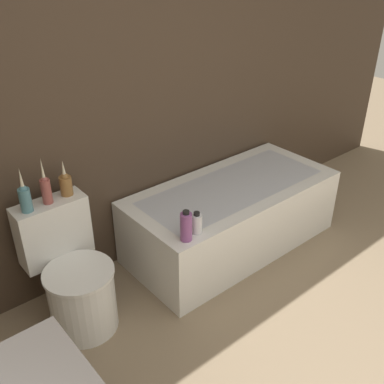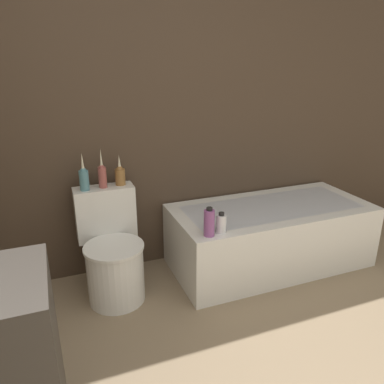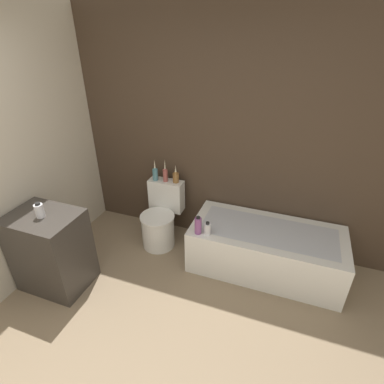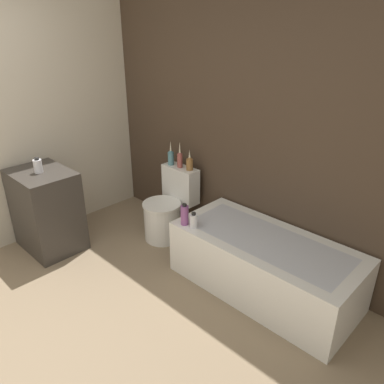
{
  "view_description": "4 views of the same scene",
  "coord_description": "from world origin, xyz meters",
  "px_view_note": "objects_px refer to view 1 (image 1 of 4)",
  "views": [
    {
      "loc": [
        -1.27,
        -0.15,
        2.06
      ],
      "look_at": [
        0.26,
        1.67,
        0.71
      ],
      "focal_mm": 42.0,
      "sensor_mm": 36.0,
      "label": 1
    },
    {
      "loc": [
        -0.81,
        -0.5,
        1.61
      ],
      "look_at": [
        0.03,
        1.65,
        0.78
      ],
      "focal_mm": 35.0,
      "sensor_mm": 36.0,
      "label": 2
    },
    {
      "loc": [
        0.9,
        -0.81,
        2.38
      ],
      "look_at": [
        -0.01,
        1.68,
        0.89
      ],
      "focal_mm": 28.0,
      "sensor_mm": 36.0,
      "label": 3
    },
    {
      "loc": [
        2.18,
        -0.51,
        2.16
      ],
      "look_at": [
        0.15,
        1.58,
        0.82
      ],
      "focal_mm": 35.0,
      "sensor_mm": 36.0,
      "label": 4
    }
  ],
  "objects_px": {
    "toilet": "(74,278)",
    "shampoo_bottle_short": "(197,223)",
    "vase_silver": "(46,188)",
    "shampoo_bottle_tall": "(186,226)",
    "vase_gold": "(25,197)",
    "vase_bronze": "(66,183)",
    "bathtub": "(232,215)"
  },
  "relations": [
    {
      "from": "vase_bronze",
      "to": "shampoo_bottle_tall",
      "type": "xyz_separation_m",
      "value": [
        0.46,
        -0.54,
        -0.23
      ]
    },
    {
      "from": "bathtub",
      "to": "vase_gold",
      "type": "distance_m",
      "value": 1.52
    },
    {
      "from": "vase_silver",
      "to": "shampoo_bottle_tall",
      "type": "bearing_deg",
      "value": -41.29
    },
    {
      "from": "toilet",
      "to": "vase_silver",
      "type": "distance_m",
      "value": 0.56
    },
    {
      "from": "vase_gold",
      "to": "vase_silver",
      "type": "xyz_separation_m",
      "value": [
        0.13,
        0.01,
        0.0
      ]
    },
    {
      "from": "bathtub",
      "to": "shampoo_bottle_short",
      "type": "height_order",
      "value": "shampoo_bottle_short"
    },
    {
      "from": "toilet",
      "to": "shampoo_bottle_short",
      "type": "height_order",
      "value": "toilet"
    },
    {
      "from": "shampoo_bottle_tall",
      "to": "toilet",
      "type": "bearing_deg",
      "value": 150.81
    },
    {
      "from": "bathtub",
      "to": "vase_silver",
      "type": "relative_size",
      "value": 5.66
    },
    {
      "from": "shampoo_bottle_tall",
      "to": "shampoo_bottle_short",
      "type": "xyz_separation_m",
      "value": [
        0.1,
        0.02,
        -0.03
      ]
    },
    {
      "from": "vase_silver",
      "to": "shampoo_bottle_tall",
      "type": "distance_m",
      "value": 0.82
    },
    {
      "from": "vase_gold",
      "to": "shampoo_bottle_tall",
      "type": "height_order",
      "value": "vase_gold"
    },
    {
      "from": "shampoo_bottle_tall",
      "to": "vase_gold",
      "type": "bearing_deg",
      "value": 144.72
    },
    {
      "from": "shampoo_bottle_short",
      "to": "toilet",
      "type": "bearing_deg",
      "value": 155.43
    },
    {
      "from": "bathtub",
      "to": "vase_bronze",
      "type": "relative_size",
      "value": 7.18
    },
    {
      "from": "bathtub",
      "to": "vase_silver",
      "type": "distance_m",
      "value": 1.41
    },
    {
      "from": "vase_silver",
      "to": "shampoo_bottle_short",
      "type": "height_order",
      "value": "vase_silver"
    },
    {
      "from": "vase_bronze",
      "to": "shampoo_bottle_tall",
      "type": "bearing_deg",
      "value": -49.07
    },
    {
      "from": "toilet",
      "to": "vase_silver",
      "type": "bearing_deg",
      "value": 90.0
    },
    {
      "from": "vase_gold",
      "to": "toilet",
      "type": "bearing_deg",
      "value": -54.54
    },
    {
      "from": "vase_gold",
      "to": "shampoo_bottle_short",
      "type": "distance_m",
      "value": 0.99
    },
    {
      "from": "bathtub",
      "to": "vase_bronze",
      "type": "height_order",
      "value": "vase_bronze"
    },
    {
      "from": "shampoo_bottle_tall",
      "to": "shampoo_bottle_short",
      "type": "bearing_deg",
      "value": 9.79
    },
    {
      "from": "vase_gold",
      "to": "vase_silver",
      "type": "height_order",
      "value": "vase_silver"
    },
    {
      "from": "vase_silver",
      "to": "vase_bronze",
      "type": "xyz_separation_m",
      "value": [
        0.13,
        0.02,
        -0.02
      ]
    },
    {
      "from": "vase_bronze",
      "to": "shampoo_bottle_short",
      "type": "relative_size",
      "value": 1.54
    },
    {
      "from": "toilet",
      "to": "shampoo_bottle_tall",
      "type": "height_order",
      "value": "toilet"
    },
    {
      "from": "vase_silver",
      "to": "shampoo_bottle_tall",
      "type": "xyz_separation_m",
      "value": [
        0.59,
        -0.52,
        -0.24
      ]
    },
    {
      "from": "toilet",
      "to": "vase_bronze",
      "type": "height_order",
      "value": "vase_bronze"
    },
    {
      "from": "vase_silver",
      "to": "bathtub",
      "type": "bearing_deg",
      "value": -10.38
    },
    {
      "from": "vase_bronze",
      "to": "shampoo_bottle_short",
      "type": "bearing_deg",
      "value": -42.85
    },
    {
      "from": "vase_silver",
      "to": "shampoo_bottle_tall",
      "type": "relative_size",
      "value": 1.4
    }
  ]
}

